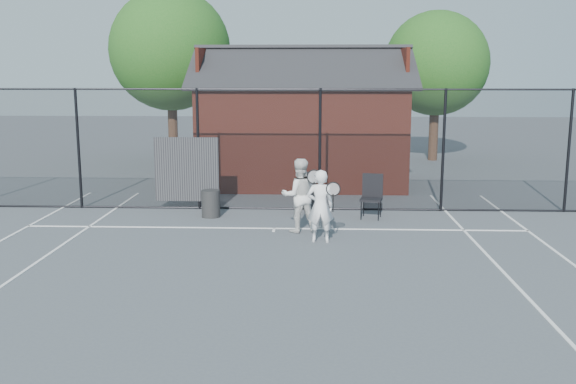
{
  "coord_description": "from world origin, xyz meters",
  "views": [
    {
      "loc": [
        0.86,
        -10.64,
        3.35
      ],
      "look_at": [
        0.36,
        1.48,
        1.1
      ],
      "focal_mm": 40.0,
      "sensor_mm": 36.0,
      "label": 1
    }
  ],
  "objects_px": {
    "waste_bin": "(211,204)",
    "player_back": "(299,195)",
    "chair_left": "(305,194)",
    "player_front": "(320,206)",
    "clubhouse": "(302,131)",
    "chair_right": "(371,197)"
  },
  "relations": [
    {
      "from": "player_back",
      "to": "chair_right",
      "type": "height_order",
      "value": "player_back"
    },
    {
      "from": "player_back",
      "to": "chair_left",
      "type": "height_order",
      "value": "player_back"
    },
    {
      "from": "player_back",
      "to": "chair_right",
      "type": "relative_size",
      "value": 1.57
    },
    {
      "from": "player_front",
      "to": "chair_right",
      "type": "height_order",
      "value": "player_front"
    },
    {
      "from": "player_front",
      "to": "waste_bin",
      "type": "bearing_deg",
      "value": 139.59
    },
    {
      "from": "chair_right",
      "to": "player_back",
      "type": "bearing_deg",
      "value": -128.27
    },
    {
      "from": "waste_bin",
      "to": "player_back",
      "type": "bearing_deg",
      "value": -32.28
    },
    {
      "from": "player_back",
      "to": "chair_left",
      "type": "distance_m",
      "value": 1.87
    },
    {
      "from": "player_back",
      "to": "waste_bin",
      "type": "relative_size",
      "value": 2.46
    },
    {
      "from": "player_front",
      "to": "waste_bin",
      "type": "distance_m",
      "value": 3.39
    },
    {
      "from": "player_front",
      "to": "player_back",
      "type": "distance_m",
      "value": 0.95
    },
    {
      "from": "chair_left",
      "to": "player_front",
      "type": "bearing_deg",
      "value": -76.61
    },
    {
      "from": "chair_left",
      "to": "waste_bin",
      "type": "relative_size",
      "value": 1.49
    },
    {
      "from": "chair_left",
      "to": "chair_right",
      "type": "bearing_deg",
      "value": -11.73
    },
    {
      "from": "clubhouse",
      "to": "waste_bin",
      "type": "height_order",
      "value": "clubhouse"
    },
    {
      "from": "clubhouse",
      "to": "player_front",
      "type": "height_order",
      "value": "clubhouse"
    },
    {
      "from": "clubhouse",
      "to": "chair_left",
      "type": "xyz_separation_m",
      "value": [
        0.15,
        -4.4,
        -1.13
      ]
    },
    {
      "from": "player_front",
      "to": "chair_left",
      "type": "distance_m",
      "value": 2.72
    },
    {
      "from": "clubhouse",
      "to": "chair_right",
      "type": "xyz_separation_m",
      "value": [
        1.7,
        -4.9,
        -1.1
      ]
    },
    {
      "from": "player_back",
      "to": "chair_left",
      "type": "xyz_separation_m",
      "value": [
        0.1,
        1.84,
        -0.31
      ]
    },
    {
      "from": "player_front",
      "to": "chair_left",
      "type": "relative_size",
      "value": 1.53
    },
    {
      "from": "clubhouse",
      "to": "waste_bin",
      "type": "distance_m",
      "value": 5.47
    }
  ]
}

